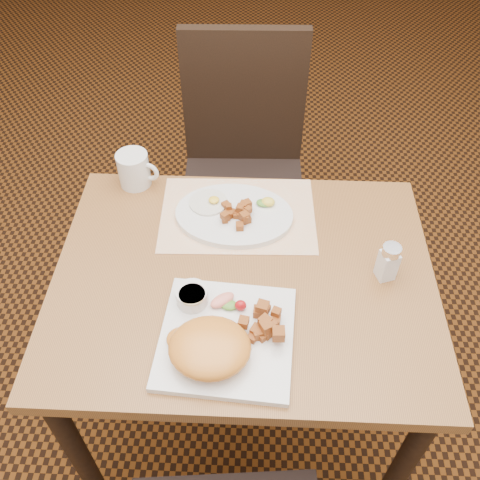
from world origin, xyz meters
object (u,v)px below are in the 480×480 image
Objects in this scene: table at (244,302)px; plate_square at (227,337)px; salt_shaker at (388,262)px; chair_far at (243,161)px; plate_oval at (234,215)px; coffee_mug at (135,169)px.

plate_square is (-0.03, -0.18, 0.12)m from table.
table is at bearing -177.90° from salt_shaker.
chair_far is at bearing 89.82° from plate_square.
coffee_mug reaches higher than plate_oval.
table is 0.47m from coffee_mug.
plate_square is 0.37m from plate_oval.
chair_far reaches higher than table.
coffee_mug reaches higher than plate_square.
chair_far is 0.54m from plate_oval.
table is 2.96× the size of plate_oval.
salt_shaker reaches higher than plate_square.
plate_square is 2.42× the size of coffee_mug.
salt_shaker is at bearing 27.90° from plate_square.
plate_square is at bearing 88.17° from chair_far.
plate_square is (-0.00, -0.86, 0.22)m from chair_far.
plate_oval is at bearing 87.71° from chair_far.
chair_far reaches higher than plate_oval.
salt_shaker reaches higher than table.
coffee_mug is at bearing 51.11° from chair_far.
salt_shaker is at bearing 116.27° from chair_far.
plate_oval is at bearing 90.43° from plate_square.
coffee_mug is (-0.28, 0.49, 0.04)m from plate_square.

